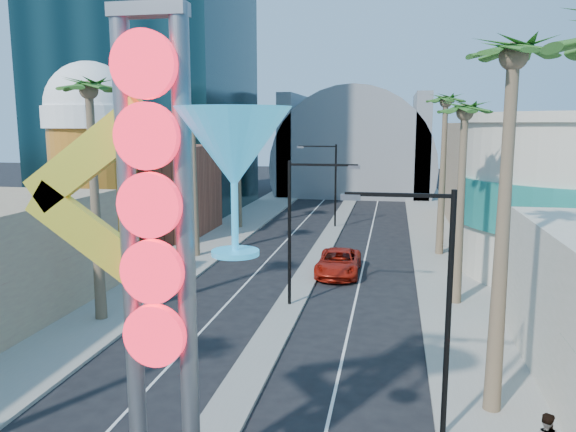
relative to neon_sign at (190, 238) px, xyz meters
The scene contains 18 objects.
sidewalk_west 34.43m from the neon_sign, 107.85° to the left, with size 5.00×100.00×0.15m, color gray.
sidewalk_east 33.97m from the neon_sign, 74.84° to the left, with size 5.00×100.00×0.15m, color gray.
median 35.79m from the neon_sign, 91.33° to the left, with size 1.60×84.00×0.15m, color gray.
brick_filler_west 39.01m from the neon_sign, 115.64° to the left, with size 10.00×10.00×8.00m, color brown.
filler_east 47.58m from the neon_sign, 71.37° to the left, with size 10.00×20.00×10.00m, color #9B7B64.
beer_mug 32.39m from the neon_sign, 123.38° to the left, with size 7.00×7.00×14.50m.
canopy 69.11m from the neon_sign, 90.68° to the left, with size 22.00×16.00×22.00m.
neon_sign is the anchor object (origin of this frame).
streetlight_0 17.21m from the neon_sign, 90.90° to the left, with size 3.79×0.25×8.00m.
streetlight_1 41.13m from the neon_sign, 91.90° to the left, with size 3.79×0.25×8.00m.
streetlight_2 8.15m from the neon_sign, 40.46° to the left, with size 3.45×0.25×8.00m.
palm_1 16.70m from the neon_sign, 126.98° to the left, with size 2.40×2.40×12.70m.
palm_2 28.85m from the neon_sign, 109.95° to the left, with size 2.40×2.40×11.20m.
palm_3 40.31m from the neon_sign, 104.11° to the left, with size 2.40×2.40×11.20m.
palm_5 11.50m from the neon_sign, 40.70° to the left, with size 2.40×2.40×13.20m.
palm_6 20.89m from the neon_sign, 66.74° to the left, with size 2.40×2.40×11.70m.
palm_7 32.29m from the neon_sign, 75.23° to the left, with size 2.40×2.40×12.70m.
red_pickup 25.00m from the neon_sign, 87.21° to the left, with size 2.73×5.93×1.65m, color #AF1B0D.
Camera 1 is at (5.42, -9.11, 9.92)m, focal length 35.00 mm.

